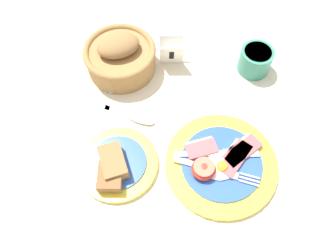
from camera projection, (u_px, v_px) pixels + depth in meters
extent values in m
plane|color=beige|center=(187.00, 174.00, 0.71)|extent=(3.00, 3.00, 0.00)
cylinder|color=yellow|center=(221.00, 164.00, 0.71)|extent=(0.24, 0.24, 0.01)
cylinder|color=#2D56B7|center=(222.00, 163.00, 0.71)|extent=(0.18, 0.18, 0.00)
cube|color=#BC5156|center=(242.00, 151.00, 0.71)|extent=(0.09, 0.08, 0.01)
cube|color=beige|center=(237.00, 146.00, 0.72)|extent=(0.07, 0.06, 0.01)
cube|color=#BC5156|center=(235.00, 158.00, 0.70)|extent=(0.09, 0.09, 0.01)
cube|color=beige|center=(229.00, 154.00, 0.71)|extent=(0.06, 0.07, 0.01)
cube|color=#BC5156|center=(202.00, 149.00, 0.71)|extent=(0.07, 0.05, 0.01)
cube|color=beige|center=(199.00, 142.00, 0.72)|extent=(0.06, 0.03, 0.01)
ellipsoid|color=red|center=(204.00, 170.00, 0.68)|extent=(0.05, 0.05, 0.03)
cylinder|color=#DB664C|center=(204.00, 168.00, 0.67)|extent=(0.04, 0.04, 0.00)
ellipsoid|color=white|center=(219.00, 167.00, 0.69)|extent=(0.07, 0.06, 0.01)
ellipsoid|color=yellow|center=(222.00, 166.00, 0.69)|extent=(0.02, 0.02, 0.01)
cube|color=silver|center=(198.00, 166.00, 0.70)|extent=(0.11, 0.05, 0.00)
cube|color=silver|center=(232.00, 175.00, 0.69)|extent=(0.03, 0.02, 0.00)
cube|color=silver|center=(249.00, 183.00, 0.68)|extent=(0.04, 0.02, 0.00)
cube|color=silver|center=(249.00, 180.00, 0.68)|extent=(0.04, 0.02, 0.00)
cube|color=silver|center=(250.00, 176.00, 0.69)|extent=(0.04, 0.02, 0.00)
cube|color=silver|center=(199.00, 154.00, 0.71)|extent=(0.11, 0.01, 0.00)
cube|color=#9EA0A5|center=(241.00, 153.00, 0.71)|extent=(0.08, 0.02, 0.00)
cylinder|color=yellow|center=(118.00, 164.00, 0.71)|extent=(0.18, 0.18, 0.01)
cylinder|color=#2D56B7|center=(117.00, 162.00, 0.71)|extent=(0.13, 0.13, 0.00)
cube|color=brown|center=(110.00, 176.00, 0.67)|extent=(0.05, 0.06, 0.03)
cube|color=olive|center=(113.00, 162.00, 0.69)|extent=(0.07, 0.09, 0.03)
cylinder|color=#337F6B|center=(255.00, 60.00, 0.82)|extent=(0.08, 0.08, 0.06)
cylinder|color=white|center=(258.00, 53.00, 0.80)|extent=(0.07, 0.07, 0.01)
cylinder|color=olive|center=(121.00, 59.00, 0.82)|extent=(0.17, 0.17, 0.06)
torus|color=olive|center=(119.00, 51.00, 0.80)|extent=(0.18, 0.18, 0.02)
ellipsoid|color=olive|center=(118.00, 46.00, 0.78)|extent=(0.12, 0.10, 0.04)
cube|color=white|center=(172.00, 56.00, 0.82)|extent=(0.06, 0.02, 0.07)
cube|color=white|center=(171.00, 48.00, 0.83)|extent=(0.06, 0.02, 0.07)
cube|color=black|center=(172.00, 55.00, 0.82)|extent=(0.01, 0.01, 0.04)
cube|color=silver|center=(104.00, 118.00, 0.77)|extent=(0.03, 0.11, 0.01)
ellipsoid|color=silver|center=(114.00, 82.00, 0.82)|extent=(0.04, 0.07, 0.01)
cube|color=silver|center=(101.00, 106.00, 0.79)|extent=(0.10, 0.05, 0.01)
ellipsoid|color=silver|center=(141.00, 119.00, 0.77)|extent=(0.07, 0.05, 0.01)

